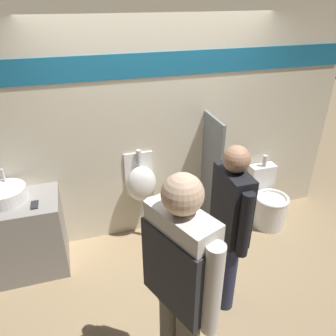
% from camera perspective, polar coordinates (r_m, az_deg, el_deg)
% --- Properties ---
extents(ground_plane, '(16.00, 16.00, 0.00)m').
position_cam_1_polar(ground_plane, '(3.90, 0.75, -14.89)').
color(ground_plane, '#997F5B').
extents(display_wall, '(4.52, 0.07, 2.70)m').
position_cam_1_polar(display_wall, '(3.65, -1.97, 7.39)').
color(display_wall, beige).
rests_on(display_wall, ground_plane).
extents(sink_counter, '(1.08, 0.57, 0.85)m').
position_cam_1_polar(sink_counter, '(3.82, -25.81, -10.99)').
color(sink_counter, gray).
rests_on(sink_counter, ground_plane).
extents(sink_basin, '(0.41, 0.41, 0.28)m').
position_cam_1_polar(sink_basin, '(3.59, -26.57, -4.14)').
color(sink_basin, white).
rests_on(sink_basin, sink_counter).
extents(cell_phone, '(0.07, 0.14, 0.01)m').
position_cam_1_polar(cell_phone, '(3.43, -22.23, -5.96)').
color(cell_phone, '#232328').
rests_on(cell_phone, sink_counter).
extents(divider_near_counter, '(0.03, 0.50, 1.49)m').
position_cam_1_polar(divider_near_counter, '(3.85, 7.41, -1.82)').
color(divider_near_counter, slate).
rests_on(divider_near_counter, ground_plane).
extents(urinal_near_counter, '(0.34, 0.25, 1.13)m').
position_cam_1_polar(urinal_near_counter, '(3.75, -4.69, -2.69)').
color(urinal_near_counter, silver).
rests_on(urinal_near_counter, ground_plane).
extents(toilet, '(0.42, 0.59, 0.86)m').
position_cam_1_polar(toilet, '(4.40, 17.06, -5.94)').
color(toilet, white).
rests_on(toilet, ground_plane).
extents(person_in_vest, '(0.40, 0.60, 1.83)m').
position_cam_1_polar(person_in_vest, '(2.19, 2.17, -18.93)').
color(person_in_vest, '#666056').
rests_on(person_in_vest, ground_plane).
extents(person_with_lanyard, '(0.22, 0.58, 1.65)m').
position_cam_1_polar(person_with_lanyard, '(2.90, 10.61, -9.66)').
color(person_with_lanyard, '#282D4C').
rests_on(person_with_lanyard, ground_plane).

